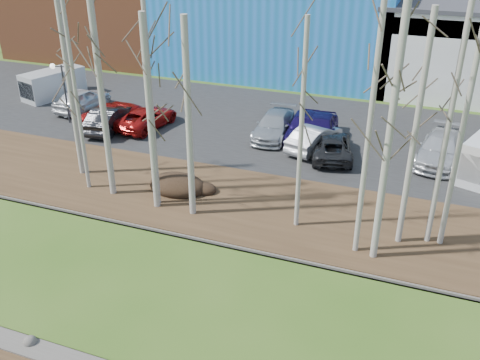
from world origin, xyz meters
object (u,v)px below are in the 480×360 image
at_px(car_4, 320,128).
at_px(van_grey, 51,84).
at_px(car_3, 274,125).
at_px(car_8, 304,126).
at_px(car_5, 314,138).
at_px(car_9, 112,113).
at_px(street_lamp, 63,77).
at_px(car_2, 147,118).
at_px(car_0, 82,99).
at_px(car_1, 109,118).
at_px(car_7, 441,148).
at_px(car_6, 332,146).

bearing_deg(car_4, van_grey, 172.60).
bearing_deg(car_3, car_8, 7.44).
bearing_deg(car_5, car_9, 17.79).
distance_m(street_lamp, car_2, 5.94).
bearing_deg(car_5, car_3, -5.07).
bearing_deg(street_lamp, car_5, -8.17).
relative_size(car_5, van_grey, 0.89).
bearing_deg(car_2, car_8, -162.11).
xyz_separation_m(car_0, van_grey, (-3.82, 1.54, 0.22)).
bearing_deg(van_grey, street_lamp, -24.45).
relative_size(car_1, car_4, 0.98).
relative_size(car_3, car_8, 1.06).
xyz_separation_m(car_0, car_1, (3.92, -2.61, -0.02)).
xyz_separation_m(car_7, car_9, (-20.69, -1.26, -0.12)).
distance_m(car_2, car_6, 12.25).
bearing_deg(car_8, street_lamp, -173.62).
xyz_separation_m(street_lamp, car_8, (15.33, 2.88, -2.33)).
distance_m(car_2, car_4, 11.23).
bearing_deg(car_5, car_4, -74.60).
relative_size(car_5, car_8, 0.94).
bearing_deg(car_3, car_7, -4.05).
xyz_separation_m(car_0, car_8, (16.03, 0.40, 0.02)).
xyz_separation_m(car_1, car_5, (13.14, 1.59, -0.03)).
distance_m(car_0, car_1, 4.71).
bearing_deg(car_0, car_5, -177.80).
height_order(car_4, car_5, car_4).
bearing_deg(van_grey, car_5, 10.28).
distance_m(car_6, van_grey, 22.30).
relative_size(car_7, car_8, 1.15).
bearing_deg(street_lamp, car_3, -2.56).
bearing_deg(car_3, car_0, 177.60).
bearing_deg(car_2, car_3, -162.09).
height_order(car_0, car_6, car_0).
height_order(car_1, car_3, car_1).
height_order(car_0, car_8, car_8).
relative_size(car_5, car_7, 0.82).
bearing_deg(car_5, car_6, 166.51).
xyz_separation_m(car_1, car_2, (2.07, 1.20, -0.10)).
bearing_deg(car_6, car_7, -179.46).
bearing_deg(car_9, car_8, -164.18).
bearing_deg(car_4, street_lamp, -174.29).
relative_size(car_2, car_7, 0.88).
bearing_deg(car_9, car_6, -173.42).
bearing_deg(car_4, car_9, -176.73).
xyz_separation_m(car_5, van_grey, (-20.88, 2.56, 0.28)).
relative_size(car_6, car_8, 1.01).
distance_m(car_3, car_6, 4.38).
bearing_deg(car_7, car_9, -168.86).
bearing_deg(car_5, car_7, -156.84).
bearing_deg(car_2, car_6, -173.65).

